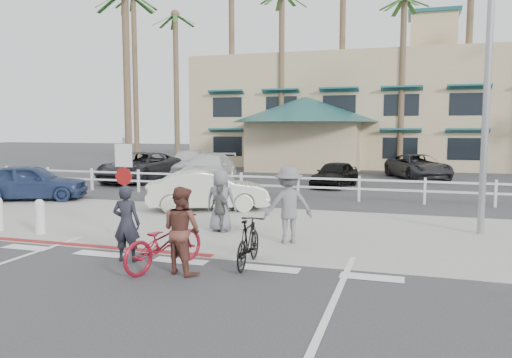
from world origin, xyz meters
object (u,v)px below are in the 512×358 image
(bike_black, at_px, (248,242))
(car_white_sedan, at_px, (208,190))
(sign_post, at_px, (125,183))
(bike_red, at_px, (164,242))
(car_red_compact, at_px, (31,182))

(bike_black, distance_m, car_white_sedan, 7.18)
(sign_post, xyz_separation_m, bike_red, (2.23, -2.17, -0.90))
(car_white_sedan, height_order, car_red_compact, car_red_compact)
(car_white_sedan, bearing_deg, bike_black, -174.46)
(bike_red, bearing_deg, sign_post, -25.07)
(car_white_sedan, relative_size, car_red_compact, 0.99)
(car_white_sedan, bearing_deg, sign_post, 152.81)
(bike_red, relative_size, car_white_sedan, 0.50)
(sign_post, distance_m, bike_black, 4.19)
(bike_red, xyz_separation_m, car_red_compact, (-9.51, 7.10, 0.17))
(sign_post, xyz_separation_m, car_white_sedan, (0.29, 4.77, -0.76))
(car_white_sedan, bearing_deg, bike_red, 171.86)
(bike_red, relative_size, car_red_compact, 0.49)
(sign_post, relative_size, car_white_sedan, 0.70)
(car_red_compact, bearing_deg, bike_black, -143.17)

